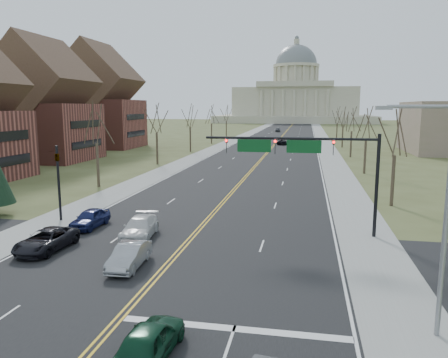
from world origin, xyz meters
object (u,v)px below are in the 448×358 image
at_px(car_far_nb, 282,142).
at_px(car_far_sb, 278,130).
at_px(car_nb_inner_lead, 150,340).
at_px(car_sb_outer_lead, 46,240).
at_px(car_sb_outer_second, 90,218).
at_px(car_sb_inner_second, 140,228).
at_px(signal_left, 58,175).
at_px(street_light, 440,207).
at_px(signal_mast, 303,154).
at_px(car_sb_inner_lead, 129,256).

distance_m(car_far_nb, car_far_sb, 54.38).
relative_size(car_nb_inner_lead, car_sb_outer_lead, 0.84).
height_order(car_sb_outer_lead, car_sb_outer_second, car_sb_outer_second).
bearing_deg(car_sb_outer_lead, car_nb_inner_lead, -41.50).
bearing_deg(car_sb_inner_second, car_sb_outer_lead, -148.78).
height_order(car_nb_inner_lead, car_sb_outer_second, car_sb_outer_second).
relative_size(signal_left, car_nb_inner_lead, 1.49).
distance_m(street_light, car_sb_inner_second, 19.77).
xyz_separation_m(street_light, car_sb_outer_second, (-20.92, 12.03, -4.52)).
distance_m(signal_left, car_nb_inner_lead, 22.23).
xyz_separation_m(car_far_nb, car_far_sb, (-4.55, 54.19, 0.07)).
bearing_deg(street_light, car_far_nb, 97.11).
bearing_deg(street_light, car_sb_outer_lead, 162.73).
height_order(signal_mast, car_nb_inner_lead, signal_mast).
xyz_separation_m(car_sb_inner_lead, car_sb_outer_second, (-6.20, 7.26, 0.02)).
relative_size(street_light, car_sb_inner_second, 1.87).
bearing_deg(signal_mast, car_far_sb, 94.56).
bearing_deg(signal_mast, car_sb_inner_lead, -137.20).
distance_m(car_sb_outer_lead, car_far_sb, 136.33).
bearing_deg(car_far_nb, signal_left, 74.09).
height_order(signal_mast, car_sb_outer_lead, signal_mast).
relative_size(signal_left, car_sb_inner_lead, 1.47).
height_order(car_nb_inner_lead, car_far_sb, car_far_sb).
bearing_deg(car_sb_inner_second, signal_left, 150.88).
height_order(car_sb_inner_second, car_far_nb, car_sb_inner_second).
bearing_deg(car_nb_inner_lead, car_sb_inner_second, -64.46).
distance_m(car_nb_inner_lead, car_far_nb, 92.19).
xyz_separation_m(car_nb_inner_lead, car_sb_inner_lead, (-4.33, 8.40, -0.01)).
height_order(street_light, car_sb_outer_second, street_light).
bearing_deg(signal_left, car_sb_outer_lead, -65.17).
height_order(street_light, car_sb_outer_lead, street_light).
bearing_deg(signal_left, car_sb_inner_lead, -42.49).
bearing_deg(car_nb_inner_lead, street_light, -158.21).
bearing_deg(signal_mast, car_sb_inner_second, -163.64).
xyz_separation_m(street_light, car_nb_inner_lead, (-10.38, -3.62, -4.53)).
bearing_deg(car_far_sb, signal_left, -96.34).
bearing_deg(car_far_nb, car_sb_inner_second, 80.23).
bearing_deg(signal_mast, car_far_nb, 94.39).
height_order(signal_left, street_light, street_light).
height_order(signal_mast, car_sb_outer_second, signal_mast).
xyz_separation_m(signal_left, street_light, (24.24, -13.50, 1.51)).
bearing_deg(car_sb_outer_second, car_far_sb, 89.65).
bearing_deg(car_sb_inner_lead, car_sb_inner_second, 103.16).
distance_m(car_sb_inner_second, car_far_nb, 78.46).
bearing_deg(car_sb_outer_second, car_sb_outer_lead, -89.05).
height_order(signal_mast, car_far_nb, signal_mast).
relative_size(street_light, car_sb_inner_lead, 2.22).
bearing_deg(car_sb_outer_second, car_nb_inner_lead, -54.09).
distance_m(street_light, car_nb_inner_lead, 11.89).
xyz_separation_m(signal_mast, car_sb_inner_second, (-10.98, -3.22, -5.05)).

